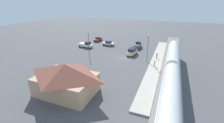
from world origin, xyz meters
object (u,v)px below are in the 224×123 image
at_px(station_building, 66,78).
at_px(pedestrian_on_platform, 157,55).
at_px(pickup_white, 86,45).
at_px(sedan_red, 98,39).
at_px(pedestrian_waiting_far, 155,63).
at_px(sedan_silver, 108,43).
at_px(pickup_charcoal, 138,45).
at_px(light_pole_lot_center, 89,40).
at_px(light_pole_near_platform, 148,45).
at_px(suv_tan, 132,51).

height_order(station_building, pedestrian_on_platform, station_building).
xyz_separation_m(station_building, pickup_white, (12.55, -27.65, -2.07)).
xyz_separation_m(station_building, sedan_red, (12.58, -37.84, -2.22)).
distance_m(pedestrian_on_platform, pedestrian_waiting_far, 6.33).
bearing_deg(pedestrian_on_platform, pickup_white, -6.34).
xyz_separation_m(pedestrian_waiting_far, sedan_silver, (19.46, -14.67, -0.40)).
bearing_deg(pickup_charcoal, light_pole_lot_center, 45.58).
distance_m(light_pole_near_platform, light_pole_lot_center, 18.47).
xyz_separation_m(suv_tan, pickup_white, (18.35, -1.78, -0.12)).
relative_size(sedan_silver, pickup_white, 0.82).
relative_size(sedan_silver, light_pole_near_platform, 0.58).
bearing_deg(pedestrian_waiting_far, pickup_charcoal, -63.03).
relative_size(suv_tan, light_pole_lot_center, 0.65).
bearing_deg(pickup_charcoal, light_pole_near_platform, 113.69).
relative_size(station_building, suv_tan, 2.22).
height_order(sedan_silver, light_pole_lot_center, light_pole_lot_center).
relative_size(pedestrian_on_platform, sedan_silver, 0.38).
relative_size(sedan_red, light_pole_lot_center, 0.59).
distance_m(pickup_white, light_pole_near_platform, 24.75).
distance_m(sedan_silver, light_pole_lot_center, 12.89).
xyz_separation_m(pickup_charcoal, light_pole_near_platform, (-5.42, 12.37, 3.88)).
bearing_deg(light_pole_near_platform, pedestrian_on_platform, -131.12).
bearing_deg(sedan_silver, pedestrian_on_platform, 156.68).
distance_m(suv_tan, pickup_white, 18.44).
height_order(pedestrian_on_platform, pickup_white, pickup_white).
bearing_deg(pedestrian_waiting_far, station_building, 53.08).
relative_size(station_building, pedestrian_waiting_far, 6.61).
bearing_deg(sedan_red, pedestrian_waiting_far, 143.64).
bearing_deg(station_building, sedan_red, -71.62).
height_order(station_building, sedan_silver, station_building).
height_order(pickup_charcoal, suv_tan, suv_tan).
bearing_deg(pickup_charcoal, station_building, 80.42).
xyz_separation_m(pedestrian_waiting_far, suv_tan, (8.03, -7.47, -0.13)).
distance_m(suv_tan, light_pole_near_platform, 7.71).
height_order(pedestrian_on_platform, light_pole_lot_center, light_pole_lot_center).
height_order(pedestrian_on_platform, light_pole_near_platform, light_pole_near_platform).
bearing_deg(sedan_red, pickup_charcoal, 168.86).
xyz_separation_m(sedan_red, light_pole_lot_center, (-5.33, 16.91, 4.02)).
height_order(light_pole_near_platform, light_pole_lot_center, light_pole_near_platform).
bearing_deg(light_pole_near_platform, sedan_silver, -33.67).
distance_m(pedestrian_waiting_far, sedan_red, 32.79).
distance_m(station_building, pickup_white, 30.44).
xyz_separation_m(pedestrian_on_platform, light_pole_near_platform, (2.51, 2.87, 3.63)).
relative_size(pickup_charcoal, sedan_silver, 1.20).
distance_m(pedestrian_on_platform, suv_tan, 7.99).
bearing_deg(sedan_silver, pickup_charcoal, -174.22).
xyz_separation_m(light_pole_near_platform, light_pole_lot_center, (18.45, 0.93, -0.01)).
height_order(pedestrian_waiting_far, light_pole_near_platform, light_pole_near_platform).
bearing_deg(pedestrian_on_platform, suv_tan, -8.22).
xyz_separation_m(sedan_red, light_pole_near_platform, (-23.78, 15.98, 4.03)).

